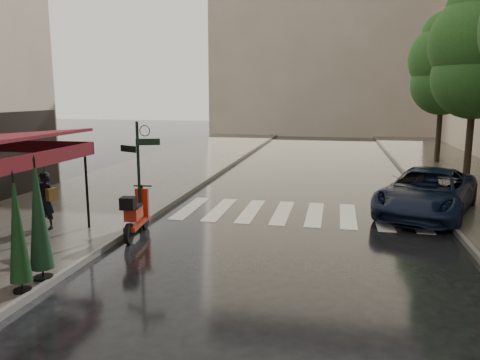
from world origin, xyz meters
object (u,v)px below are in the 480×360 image
(scooter, at_px, (136,215))
(parasol_front, at_px, (17,229))
(parked_car, at_px, (427,192))
(pedestrian_with_umbrella, at_px, (43,172))
(parasol_back, at_px, (38,215))

(scooter, bearing_deg, parasol_front, -103.88)
(scooter, relative_size, parked_car, 0.37)
(pedestrian_with_umbrella, distance_m, parked_car, 11.58)
(parked_car, bearing_deg, parasol_back, -118.34)
(pedestrian_with_umbrella, xyz_separation_m, parasol_front, (2.08, -3.91, -0.38))
(pedestrian_with_umbrella, relative_size, parasol_back, 0.97)
(parked_car, height_order, parasol_back, parasol_back)
(parked_car, bearing_deg, pedestrian_with_umbrella, -137.72)
(parked_car, bearing_deg, scooter, -132.68)
(pedestrian_with_umbrella, bearing_deg, parasol_front, -47.80)
(parasol_front, relative_size, parasol_back, 0.92)
(parked_car, distance_m, parasol_back, 11.48)
(pedestrian_with_umbrella, distance_m, parasol_front, 4.45)
(pedestrian_with_umbrella, height_order, parasol_back, parasol_back)
(pedestrian_with_umbrella, distance_m, scooter, 2.83)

